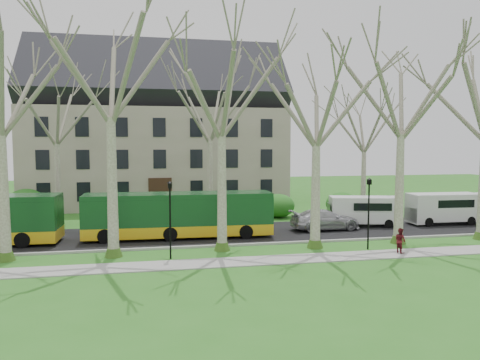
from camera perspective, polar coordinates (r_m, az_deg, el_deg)
The scene contains 14 objects.
ground at distance 28.85m, azimuth 3.56°, elevation -8.53°, with size 120.00×120.00×0.00m, color #2C6E1F.
sidewalk at distance 26.51m, azimuth 4.98°, elevation -9.65°, with size 70.00×2.00×0.06m, color gray.
road at distance 34.07m, azimuth 1.17°, elevation -6.45°, with size 80.00×8.00×0.06m, color black.
curb at distance 30.25m, azimuth 2.83°, elevation -7.78°, with size 80.00×0.25×0.14m, color #A5A39E.
building at distance 51.19m, azimuth -10.00°, elevation 6.19°, with size 26.50×12.20×16.00m.
tree_row_verge at distance 28.41m, azimuth 3.48°, elevation 5.50°, with size 49.00×7.00×14.00m.
tree_row_far at distance 38.62m, azimuth -2.53°, elevation 3.76°, with size 33.00×7.00×12.00m.
lamp_row at distance 27.43m, azimuth 4.13°, elevation -3.74°, with size 36.22×0.22×4.30m.
hedges at distance 41.60m, azimuth -7.69°, elevation -3.14°, with size 30.60×8.60×2.00m.
bus_follow at distance 32.28m, azimuth -7.43°, elevation -4.20°, with size 12.64×2.63×3.16m, color #12421C, non-canonical shape.
sedan at distance 35.54m, azimuth 10.32°, elevation -4.78°, with size 2.12×5.20×1.51m, color #AFAFB4.
van_a at distance 37.79m, azimuth 14.89°, elevation -3.71°, with size 5.23×1.90×2.28m, color silver, non-canonical shape.
van_b at distance 40.74m, azimuth 23.54°, elevation -3.23°, with size 5.60×2.04×2.45m, color silver, non-canonical shape.
pedestrian_b at distance 29.30m, azimuth 18.96°, elevation -6.97°, with size 0.71×0.56×1.47m, color #58141A.
Camera 1 is at (-7.27, -27.15, 6.50)m, focal length 35.00 mm.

